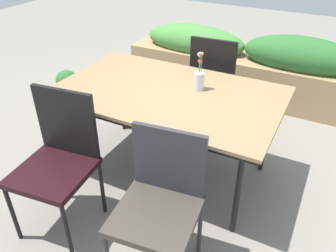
{
  "coord_description": "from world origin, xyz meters",
  "views": [
    {
      "loc": [
        1.02,
        -2.09,
        1.9
      ],
      "look_at": [
        -0.04,
        -0.06,
        0.45
      ],
      "focal_mm": 36.5,
      "sensor_mm": 36.0,
      "label": 1
    }
  ],
  "objects": [
    {
      "name": "planter_box",
      "position": [
        0.08,
        1.62,
        0.38
      ],
      "size": [
        2.74,
        0.53,
        0.8
      ],
      "color": "#9E7F56",
      "rests_on": "ground"
    },
    {
      "name": "dining_table",
      "position": [
        -0.04,
        -0.06,
        0.71
      ],
      "size": [
        1.68,
        1.03,
        0.76
      ],
      "color": "#8C704C",
      "rests_on": "ground"
    },
    {
      "name": "chair_near_left",
      "position": [
        -0.42,
        -0.85,
        0.55
      ],
      "size": [
        0.51,
        0.51,
        0.97
      ],
      "rotation": [
        0.0,
        0.0,
        3.26
      ],
      "color": "black",
      "rests_on": "ground"
    },
    {
      "name": "ground_plane",
      "position": [
        0.0,
        0.0,
        0.0
      ],
      "size": [
        12.0,
        12.0,
        0.0
      ],
      "primitive_type": "plane",
      "color": "gray"
    },
    {
      "name": "flower_vase",
      "position": [
        0.15,
        0.08,
        0.85
      ],
      "size": [
        0.08,
        0.08,
        0.29
      ],
      "color": "silver",
      "rests_on": "dining_table"
    },
    {
      "name": "potted_plant",
      "position": [
        -1.59,
        0.48,
        0.21
      ],
      "size": [
        0.25,
        0.25,
        0.41
      ],
      "color": "slate",
      "rests_on": "ground"
    },
    {
      "name": "chair_far_side",
      "position": [
        0.05,
        0.74,
        0.55
      ],
      "size": [
        0.46,
        0.46,
        0.97
      ],
      "rotation": [
        0.0,
        0.0,
        0.06
      ],
      "color": "black",
      "rests_on": "ground"
    },
    {
      "name": "chair_near_right",
      "position": [
        0.33,
        -0.86,
        0.52
      ],
      "size": [
        0.51,
        0.51,
        0.9
      ],
      "rotation": [
        0.0,
        0.0,
        3.26
      ],
      "color": "#3B362F",
      "rests_on": "ground"
    }
  ]
}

